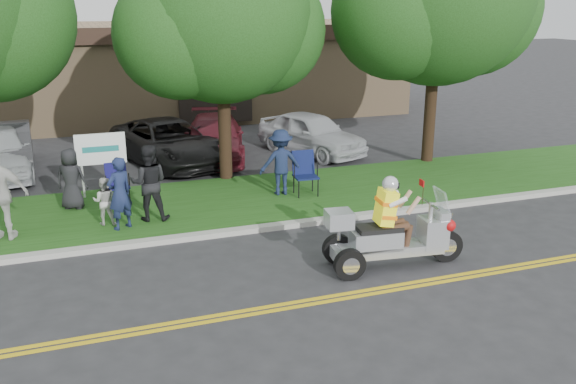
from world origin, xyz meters
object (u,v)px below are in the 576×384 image
object	(u,v)px
trike_scooter	(389,236)
parked_car_right	(214,138)
lawn_chair_a	(117,181)
spectator_adult_mid	(149,183)
parked_car_mid	(169,142)
spectator_adult_left	(120,193)
parked_car_left	(6,148)
parked_car_far_right	(311,133)
lawn_chair_b	(304,170)

from	to	relation	value
trike_scooter	parked_car_right	world-z (taller)	trike_scooter
lawn_chair_a	spectator_adult_mid	distance (m)	1.71
trike_scooter	spectator_adult_mid	size ratio (longest dim) A/B	1.59
lawn_chair_a	parked_car_mid	size ratio (longest dim) A/B	0.20
spectator_adult_left	parked_car_mid	world-z (taller)	spectator_adult_left
spectator_adult_mid	lawn_chair_a	bearing A→B (deg)	-55.35
parked_car_left	parked_car_right	distance (m)	6.32
parked_car_far_right	trike_scooter	bearing A→B (deg)	-124.07
spectator_adult_mid	parked_car_right	size ratio (longest dim) A/B	0.38
lawn_chair_b	parked_car_mid	size ratio (longest dim) A/B	0.23
parked_car_mid	lawn_chair_a	bearing A→B (deg)	-132.59
trike_scooter	spectator_adult_left	distance (m)	5.94
parked_car_mid	spectator_adult_mid	bearing A→B (deg)	-119.53
parked_car_left	spectator_adult_left	bearing A→B (deg)	-70.21
lawn_chair_b	spectator_adult_mid	size ratio (longest dim) A/B	0.64
lawn_chair_b	spectator_adult_mid	bearing A→B (deg)	-166.21
lawn_chair_a	parked_car_left	xyz separation A→B (m)	(-2.90, 4.53, 0.04)
spectator_adult_mid	parked_car_right	distance (m)	6.29
trike_scooter	parked_car_far_right	size ratio (longest dim) A/B	0.68
trike_scooter	lawn_chair_b	bearing A→B (deg)	96.25
parked_car_mid	trike_scooter	bearing A→B (deg)	-89.81
parked_car_left	parked_car_mid	bearing A→B (deg)	-12.54
parked_car_mid	parked_car_right	xyz separation A→B (m)	(1.53, 0.27, -0.02)
trike_scooter	parked_car_mid	bearing A→B (deg)	113.25
spectator_adult_left	parked_car_right	distance (m)	6.94
spectator_adult_left	parked_car_mid	distance (m)	6.06
lawn_chair_b	parked_car_left	world-z (taller)	parked_car_left
parked_car_right	parked_car_far_right	distance (m)	3.24
lawn_chair_a	spectator_adult_mid	bearing A→B (deg)	-73.04
spectator_adult_mid	parked_car_mid	size ratio (longest dim) A/B	0.36
spectator_adult_mid	parked_car_right	world-z (taller)	spectator_adult_mid
spectator_adult_left	spectator_adult_mid	bearing A→B (deg)	178.91
parked_car_far_right	spectator_adult_left	bearing A→B (deg)	-162.54
parked_car_left	parked_car_far_right	distance (m)	9.55
spectator_adult_left	parked_car_mid	xyz separation A→B (m)	(1.94, 5.74, -0.23)
parked_car_right	spectator_adult_left	bearing A→B (deg)	-106.75
lawn_chair_b	parked_car_right	size ratio (longest dim) A/B	0.24
parked_car_left	parked_car_far_right	world-z (taller)	parked_car_far_right
parked_car_mid	parked_car_right	size ratio (longest dim) A/B	1.07
trike_scooter	parked_car_left	size ratio (longest dim) A/B	0.66
spectator_adult_left	lawn_chair_b	bearing A→B (deg)	162.81
spectator_adult_mid	parked_car_mid	distance (m)	5.51
trike_scooter	parked_car_left	world-z (taller)	trike_scooter
spectator_adult_mid	parked_car_far_right	distance (m)	7.86
parked_car_mid	parked_car_right	world-z (taller)	parked_car_mid
lawn_chair_b	parked_car_far_right	bearing A→B (deg)	70.44
parked_car_mid	parked_car_far_right	bearing A→B (deg)	-19.60
spectator_adult_left	parked_car_left	bearing A→B (deg)	-96.34
lawn_chair_a	parked_car_mid	world-z (taller)	parked_car_mid
lawn_chair_a	parked_car_right	distance (m)	5.30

